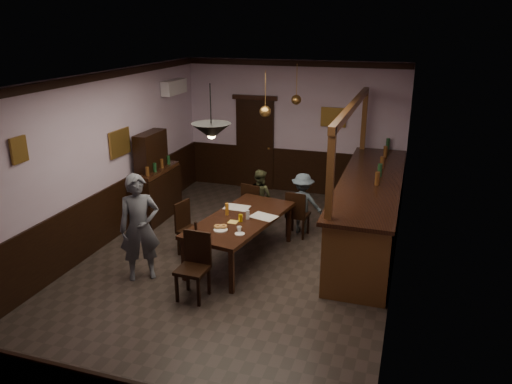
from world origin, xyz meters
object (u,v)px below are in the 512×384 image
at_px(chair_far_right, 297,212).
at_px(bar_counter, 370,209).
at_px(soda_can, 241,218).
at_px(chair_far_left, 253,204).
at_px(chair_near, 195,262).
at_px(pendant_brass_mid, 265,112).
at_px(person_seated_right, 302,203).
at_px(person_standing, 140,228).
at_px(pendant_brass_far, 296,100).
at_px(person_seated_left, 260,197).
at_px(dining_table, 241,221).
at_px(chair_side, 188,225).
at_px(pendant_iron, 211,131).
at_px(coffee_cup, 239,229).
at_px(sideboard, 155,184).

xyz_separation_m(chair_far_right, bar_counter, (1.28, 0.17, 0.15)).
bearing_deg(chair_far_right, soda_can, 71.04).
height_order(chair_far_left, chair_far_right, chair_far_left).
bearing_deg(chair_near, pendant_brass_mid, 84.95).
relative_size(chair_far_right, person_seated_right, 0.77).
height_order(chair_far_right, soda_can, chair_far_right).
xyz_separation_m(chair_near, bar_counter, (2.19, 2.65, 0.10)).
relative_size(person_standing, soda_can, 13.94).
bearing_deg(pendant_brass_far, person_seated_left, -112.33).
bearing_deg(soda_can, chair_far_left, 100.58).
bearing_deg(dining_table, soda_can, -70.73).
bearing_deg(chair_side, dining_table, -76.02).
bearing_deg(chair_near, pendant_iron, 80.56).
relative_size(chair_far_left, bar_counter, 0.20).
height_order(chair_far_left, pendant_brass_far, pendant_brass_far).
distance_m(chair_near, person_standing, 1.08).
bearing_deg(coffee_cup, chair_near, -108.82).
bearing_deg(pendant_brass_mid, soda_can, -90.14).
height_order(soda_can, bar_counter, bar_counter).
height_order(chair_side, pendant_iron, pendant_iron).
distance_m(person_standing, coffee_cup, 1.51).
bearing_deg(chair_near, dining_table, 81.32).
distance_m(chair_near, person_seated_right, 2.91).
bearing_deg(soda_can, dining_table, 109.27).
distance_m(person_seated_right, soda_can, 1.75).
relative_size(chair_near, person_standing, 0.58).
bearing_deg(pendant_brass_mid, chair_far_right, 0.54).
xyz_separation_m(pendant_iron, pendant_brass_far, (0.39, 3.44, -0.04)).
relative_size(person_seated_left, pendant_brass_mid, 1.36).
bearing_deg(sideboard, soda_can, -31.17).
bearing_deg(chair_far_right, sideboard, 4.61).
xyz_separation_m(chair_far_left, soda_can, (0.28, -1.49, 0.32)).
bearing_deg(bar_counter, pendant_brass_mid, -174.72).
relative_size(person_seated_left, pendant_iron, 1.43).
distance_m(bar_counter, pendant_brass_far, 2.71).
bearing_deg(coffee_cup, bar_counter, 56.85).
xyz_separation_m(chair_side, person_standing, (-0.30, -1.02, 0.33)).
bearing_deg(person_standing, dining_table, 5.63).
bearing_deg(chair_far_right, chair_near, 75.73).
bearing_deg(pendant_brass_far, chair_near, -97.15).
xyz_separation_m(sideboard, pendant_iron, (2.12, -2.03, 1.63)).
distance_m(dining_table, person_seated_right, 1.62).
xyz_separation_m(dining_table, chair_side, (-0.95, -0.03, -0.18)).
bearing_deg(person_seated_left, dining_table, 119.22).
distance_m(chair_far_right, chair_near, 2.64).
height_order(chair_side, bar_counter, bar_counter).
bearing_deg(person_seated_right, sideboard, 1.55).
relative_size(soda_can, bar_counter, 0.03).
xyz_separation_m(dining_table, chair_far_left, (-0.22, 1.33, -0.19)).
height_order(person_seated_right, pendant_brass_mid, pendant_brass_mid).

